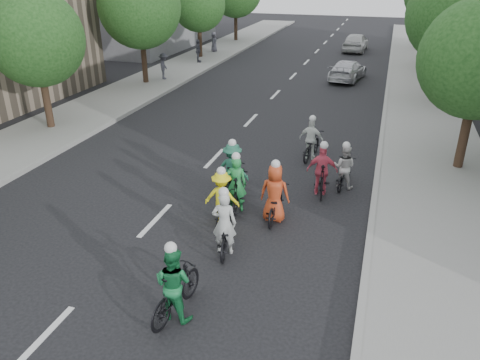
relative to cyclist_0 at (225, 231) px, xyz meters
The scene contains 25 objects.
ground 2.70m from the cyclist_0, 160.58° to the left, with size 120.00×120.00×0.00m, color black.
sidewalk_left 15.11m from the cyclist_0, 133.94° to the left, with size 4.00×80.00×0.15m, color gray.
curb_left 13.83m from the cyclist_0, 128.11° to the left, with size 0.18×80.00×0.18m, color #999993.
sidewalk_right 12.21m from the cyclist_0, 63.09° to the left, with size 4.00×80.00×0.15m, color gray.
curb_right 11.46m from the cyclist_0, 71.83° to the left, with size 0.18×80.00×0.18m, color #999993.
tree_l_2 13.14m from the cyclist_0, 147.23° to the left, with size 4.00×4.00×5.97m.
tree_l_3 19.53m from the cyclist_0, 123.93° to the left, with size 4.80×4.80×6.93m.
tree_l_4 27.28m from the cyclist_0, 113.24° to the left, with size 4.00×4.00×5.97m.
tree_r_0 10.35m from the cyclist_0, 49.79° to the left, with size 4.00×4.00×5.97m.
tree_r_1 18.08m from the cyclist_0, 69.01° to the left, with size 4.80×4.80×6.93m.
tree_r_2 26.46m from the cyclist_0, 76.07° to the left, with size 4.00×4.00×5.97m.
cyclist_0 is the anchor object (origin of this frame).
cyclist_1 2.63m from the cyclist_0, 94.50° to the right, with size 0.90×1.93×1.84m.
cyclist_2 1.59m from the cyclist_0, 112.13° to the left, with size 1.06×1.60×1.72m.
cyclist_3 4.52m from the cyclist_0, 65.54° to the left, with size 1.03×1.87×1.82m.
cyclist_4 2.17m from the cyclist_0, 67.69° to the left, with size 0.87×1.82×1.90m.
cyclist_5 2.31m from the cyclist_0, 100.35° to the left, with size 0.88×1.98×1.88m.
cyclist_6 5.46m from the cyclist_0, 62.75° to the left, with size 0.77×1.72×1.61m.
cyclist_7 3.41m from the cyclist_0, 104.97° to the left, with size 1.20×1.71×1.87m.
cyclist_8 7.09m from the cyclist_0, 81.59° to the left, with size 0.97×1.92×1.73m.
follow_car_lead 20.86m from the cyclist_0, 87.18° to the left, with size 1.73×4.26×1.24m, color silver.
follow_car_trail 31.89m from the cyclist_0, 88.95° to the left, with size 1.78×4.42×1.50m, color silver.
spectator_0 19.66m from the cyclist_0, 120.36° to the left, with size 1.03×0.59×1.59m, color #444450.
spectator_1 24.80m from the cyclist_0, 113.69° to the left, with size 0.95×0.40×1.62m, color #525260.
spectator_2 29.26m from the cyclist_0, 110.93° to the left, with size 0.76×0.49×1.55m, color #555462.
Camera 1 is at (5.94, -10.60, 6.86)m, focal length 35.00 mm.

